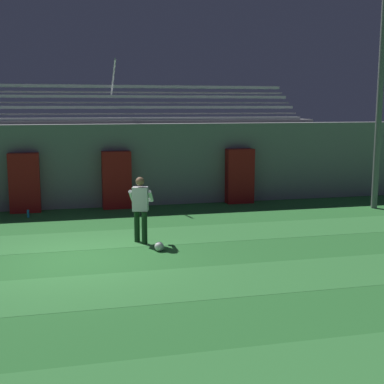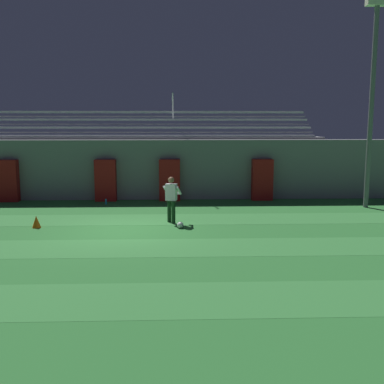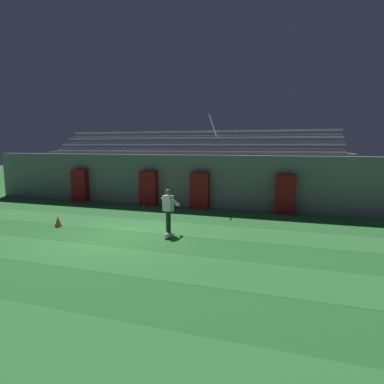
{
  "view_description": "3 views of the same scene",
  "coord_description": "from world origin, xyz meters",
  "px_view_note": "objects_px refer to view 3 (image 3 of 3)",
  "views": [
    {
      "loc": [
        -0.19,
        -11.82,
        3.4
      ],
      "look_at": [
        2.68,
        0.15,
        1.42
      ],
      "focal_mm": 50.0,
      "sensor_mm": 36.0,
      "label": 1
    },
    {
      "loc": [
        1.79,
        -14.7,
        3.54
      ],
      "look_at": [
        2.31,
        0.06,
        1.29
      ],
      "focal_mm": 42.0,
      "sensor_mm": 36.0,
      "label": 2
    },
    {
      "loc": [
        6.12,
        -10.03,
        3.33
      ],
      "look_at": [
        2.87,
        0.2,
        1.75
      ],
      "focal_mm": 30.0,
      "sensor_mm": 36.0,
      "label": 3
    }
  ],
  "objects_px": {
    "soccer_ball": "(168,236)",
    "padding_pillar_gate_right": "(200,191)",
    "padding_pillar_gate_left": "(149,188)",
    "goalkeeper": "(168,207)",
    "padding_pillar_far_right": "(285,194)",
    "padding_pillar_far_left": "(80,185)",
    "traffic_cone": "(58,221)",
    "water_bottle": "(144,206)"
  },
  "relations": [
    {
      "from": "padding_pillar_gate_left",
      "to": "padding_pillar_far_right",
      "type": "height_order",
      "value": "same"
    },
    {
      "from": "goalkeeper",
      "to": "traffic_cone",
      "type": "height_order",
      "value": "goalkeeper"
    },
    {
      "from": "padding_pillar_gate_right",
      "to": "padding_pillar_far_right",
      "type": "distance_m",
      "value": 4.32
    },
    {
      "from": "soccer_ball",
      "to": "water_bottle",
      "type": "height_order",
      "value": "water_bottle"
    },
    {
      "from": "soccer_ball",
      "to": "padding_pillar_gate_right",
      "type": "bearing_deg",
      "value": 94.46
    },
    {
      "from": "padding_pillar_gate_right",
      "to": "soccer_ball",
      "type": "distance_m",
      "value": 5.72
    },
    {
      "from": "padding_pillar_gate_left",
      "to": "padding_pillar_gate_right",
      "type": "bearing_deg",
      "value": 0.0
    },
    {
      "from": "padding_pillar_far_right",
      "to": "soccer_ball",
      "type": "xyz_separation_m",
      "value": [
        -3.88,
        -5.64,
        -0.85
      ]
    },
    {
      "from": "goalkeeper",
      "to": "soccer_ball",
      "type": "xyz_separation_m",
      "value": [
        0.31,
        -0.89,
        -0.84
      ]
    },
    {
      "from": "padding_pillar_gate_right",
      "to": "soccer_ball",
      "type": "relative_size",
      "value": 8.71
    },
    {
      "from": "padding_pillar_gate_right",
      "to": "padding_pillar_far_right",
      "type": "xyz_separation_m",
      "value": [
        4.32,
        0.0,
        0.0
      ]
    },
    {
      "from": "water_bottle",
      "to": "padding_pillar_gate_left",
      "type": "bearing_deg",
      "value": 97.97
    },
    {
      "from": "padding_pillar_gate_left",
      "to": "padding_pillar_gate_right",
      "type": "distance_m",
      "value": 2.95
    },
    {
      "from": "padding_pillar_gate_left",
      "to": "padding_pillar_far_right",
      "type": "relative_size",
      "value": 1.0
    },
    {
      "from": "padding_pillar_gate_left",
      "to": "goalkeeper",
      "type": "relative_size",
      "value": 1.15
    },
    {
      "from": "traffic_cone",
      "to": "water_bottle",
      "type": "height_order",
      "value": "traffic_cone"
    },
    {
      "from": "padding_pillar_far_left",
      "to": "water_bottle",
      "type": "height_order",
      "value": "padding_pillar_far_left"
    },
    {
      "from": "soccer_ball",
      "to": "traffic_cone",
      "type": "height_order",
      "value": "traffic_cone"
    },
    {
      "from": "soccer_ball",
      "to": "padding_pillar_gate_left",
      "type": "bearing_deg",
      "value": 121.0
    },
    {
      "from": "padding_pillar_far_left",
      "to": "padding_pillar_far_right",
      "type": "bearing_deg",
      "value": 0.0
    },
    {
      "from": "padding_pillar_far_left",
      "to": "soccer_ball",
      "type": "distance_m",
      "value": 9.71
    },
    {
      "from": "soccer_ball",
      "to": "traffic_cone",
      "type": "distance_m",
      "value": 4.95
    },
    {
      "from": "padding_pillar_gate_left",
      "to": "soccer_ball",
      "type": "distance_m",
      "value": 6.63
    },
    {
      "from": "padding_pillar_gate_left",
      "to": "goalkeeper",
      "type": "distance_m",
      "value": 5.66
    },
    {
      "from": "padding_pillar_far_left",
      "to": "traffic_cone",
      "type": "relative_size",
      "value": 4.56
    },
    {
      "from": "padding_pillar_gate_right",
      "to": "padding_pillar_far_left",
      "type": "xyz_separation_m",
      "value": [
        -7.42,
        0.0,
        0.0
      ]
    },
    {
      "from": "padding_pillar_far_right",
      "to": "padding_pillar_gate_left",
      "type": "bearing_deg",
      "value": 180.0
    },
    {
      "from": "padding_pillar_gate_right",
      "to": "padding_pillar_gate_left",
      "type": "bearing_deg",
      "value": 180.0
    },
    {
      "from": "padding_pillar_far_left",
      "to": "soccer_ball",
      "type": "bearing_deg",
      "value": -35.66
    },
    {
      "from": "padding_pillar_far_right",
      "to": "soccer_ball",
      "type": "relative_size",
      "value": 8.71
    },
    {
      "from": "padding_pillar_gate_right",
      "to": "water_bottle",
      "type": "height_order",
      "value": "padding_pillar_gate_right"
    },
    {
      "from": "traffic_cone",
      "to": "padding_pillar_gate_right",
      "type": "bearing_deg",
      "value": 50.09
    },
    {
      "from": "padding_pillar_far_right",
      "to": "water_bottle",
      "type": "bearing_deg",
      "value": -172.85
    },
    {
      "from": "padding_pillar_far_left",
      "to": "padding_pillar_far_right",
      "type": "height_order",
      "value": "same"
    },
    {
      "from": "padding_pillar_gate_left",
      "to": "padding_pillar_far_right",
      "type": "bearing_deg",
      "value": 0.0
    },
    {
      "from": "padding_pillar_far_right",
      "to": "goalkeeper",
      "type": "bearing_deg",
      "value": -131.4
    },
    {
      "from": "padding_pillar_far_left",
      "to": "soccer_ball",
      "type": "height_order",
      "value": "padding_pillar_far_left"
    },
    {
      "from": "padding_pillar_gate_right",
      "to": "traffic_cone",
      "type": "relative_size",
      "value": 4.56
    },
    {
      "from": "padding_pillar_gate_right",
      "to": "padding_pillar_far_left",
      "type": "relative_size",
      "value": 1.0
    },
    {
      "from": "padding_pillar_far_right",
      "to": "padding_pillar_gate_right",
      "type": "bearing_deg",
      "value": 180.0
    },
    {
      "from": "padding_pillar_gate_right",
      "to": "water_bottle",
      "type": "bearing_deg",
      "value": -162.38
    },
    {
      "from": "goalkeeper",
      "to": "water_bottle",
      "type": "xyz_separation_m",
      "value": [
        -2.95,
        3.86,
        -0.83
      ]
    }
  ]
}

